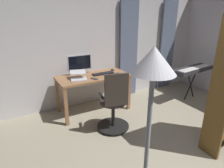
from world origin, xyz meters
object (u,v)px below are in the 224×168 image
computer_keyboard (103,74)px  cell_phone_by_monitor (94,79)px  office_chair (114,105)px  laptop (78,77)px  cell_phone_face_up (119,74)px  desk (93,80)px  computer_monitor (80,63)px  computer_mouse (113,70)px  piano_keyboard (193,70)px  floor_lamp (150,110)px

computer_keyboard → cell_phone_by_monitor: computer_keyboard is taller
office_chair → laptop: size_ratio=2.90×
office_chair → cell_phone_face_up: bearing=68.7°
desk → cell_phone_by_monitor: (0.06, 0.20, 0.11)m
computer_monitor → laptop: 0.37m
desk → computer_keyboard: bearing=179.0°
computer_mouse → piano_keyboard: (-1.72, 0.68, -0.07)m
office_chair → cell_phone_face_up: office_chair is taller
cell_phone_by_monitor → floor_lamp: bearing=45.6°
desk → office_chair: office_chair is taller
laptop → cell_phone_face_up: bearing=-170.6°
computer_monitor → computer_keyboard: size_ratio=1.11×
computer_monitor → cell_phone_by_monitor: computer_monitor is taller
computer_monitor → cell_phone_face_up: bearing=152.0°
desk → computer_keyboard: computer_keyboard is taller
office_chair → computer_keyboard: bearing=89.6°
computer_keyboard → cell_phone_by_monitor: (0.28, 0.20, -0.01)m
floor_lamp → piano_keyboard: bearing=-146.0°
laptop → computer_monitor: bearing=-101.3°
computer_keyboard → cell_phone_by_monitor: bearing=35.1°
computer_mouse → cell_phone_face_up: bearing=87.3°
computer_keyboard → cell_phone_face_up: bearing=153.4°
computer_keyboard → piano_keyboard: 2.08m
piano_keyboard → office_chair: bearing=1.0°
desk → cell_phone_by_monitor: 0.24m
computer_keyboard → cell_phone_face_up: (-0.28, 0.14, -0.01)m
cell_phone_by_monitor → computer_mouse: bearing=-178.9°
desk → computer_keyboard: (-0.22, 0.00, 0.11)m
piano_keyboard → cell_phone_by_monitor: bearing=-15.1°
laptop → cell_phone_by_monitor: laptop is taller
floor_lamp → desk: bearing=-105.5°
computer_monitor → office_chair: bearing=99.9°
piano_keyboard → computer_monitor: bearing=-24.2°
cell_phone_by_monitor → desk: bearing=-136.3°
computer_mouse → cell_phone_face_up: 0.28m
laptop → computer_mouse: (-0.84, -0.21, -0.03)m
computer_monitor → cell_phone_by_monitor: size_ratio=3.39×
office_chair → computer_keyboard: (-0.22, -0.84, 0.29)m
office_chair → computer_keyboard: size_ratio=2.41×
office_chair → computer_mouse: (-0.51, -0.97, 0.29)m
laptop → piano_keyboard: 2.60m
computer_monitor → cell_phone_face_up: 0.80m
cell_phone_by_monitor → piano_keyboard: bearing=142.6°
office_chair → computer_mouse: office_chair is taller
computer_keyboard → piano_keyboard: computer_keyboard is taller
desk → laptop: 0.37m
desk → computer_mouse: 0.54m
cell_phone_by_monitor → cell_phone_face_up: same height
computer_keyboard → piano_keyboard: bearing=164.9°
office_chair → computer_monitor: size_ratio=2.16×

